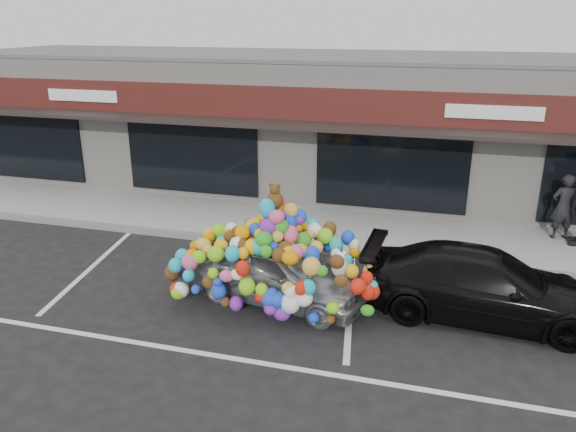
# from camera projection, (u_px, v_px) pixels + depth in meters

# --- Properties ---
(ground) EXTENTS (90.00, 90.00, 0.00)m
(ground) POSITION_uv_depth(u_px,v_px,m) (217.00, 289.00, 11.85)
(ground) COLOR black
(ground) RESTS_ON ground
(shop_building) EXTENTS (24.00, 7.20, 4.31)m
(shop_building) POSITION_uv_depth(u_px,v_px,m) (311.00, 120.00, 18.79)
(shop_building) COLOR beige
(shop_building) RESTS_ON ground
(sidewalk) EXTENTS (26.00, 3.00, 0.15)m
(sidewalk) POSITION_uv_depth(u_px,v_px,m) (273.00, 223.00, 15.45)
(sidewalk) COLOR gray
(sidewalk) RESTS_ON ground
(kerb) EXTENTS (26.00, 0.18, 0.16)m
(kerb) POSITION_uv_depth(u_px,v_px,m) (255.00, 243.00, 14.09)
(kerb) COLOR slate
(kerb) RESTS_ON ground
(parking_stripe_left) EXTENTS (0.73, 4.37, 0.01)m
(parking_stripe_left) POSITION_uv_depth(u_px,v_px,m) (91.00, 268.00, 12.84)
(parking_stripe_left) COLOR silver
(parking_stripe_left) RESTS_ON ground
(parking_stripe_mid) EXTENTS (0.73, 4.37, 0.01)m
(parking_stripe_mid) POSITION_uv_depth(u_px,v_px,m) (350.00, 302.00, 11.32)
(parking_stripe_mid) COLOR silver
(parking_stripe_mid) RESTS_ON ground
(lane_line) EXTENTS (14.00, 0.12, 0.01)m
(lane_line) POSITION_uv_depth(u_px,v_px,m) (277.00, 366.00, 9.25)
(lane_line) COLOR silver
(lane_line) RESTS_ON ground
(toy_car) EXTENTS (2.75, 4.28, 2.34)m
(toy_car) POSITION_uv_depth(u_px,v_px,m) (277.00, 264.00, 11.16)
(toy_car) COLOR #9699A0
(toy_car) RESTS_ON ground
(black_sedan) EXTENTS (2.09, 4.64, 1.32)m
(black_sedan) POSITION_uv_depth(u_px,v_px,m) (484.00, 285.00, 10.57)
(black_sedan) COLOR black
(black_sedan) RESTS_ON ground
(pedestrian_a) EXTENTS (0.70, 0.57, 1.67)m
(pedestrian_a) POSITION_uv_depth(u_px,v_px,m) (563.00, 207.00, 13.93)
(pedestrian_a) COLOR black
(pedestrian_a) RESTS_ON sidewalk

